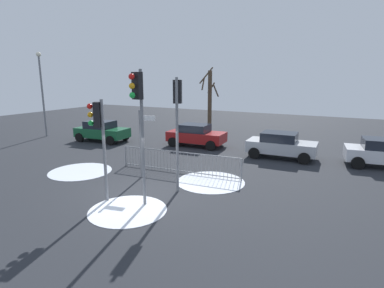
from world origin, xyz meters
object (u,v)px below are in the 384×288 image
Objects in this scene: traffic_light_foreground_left at (99,128)px; traffic_light_mid_right at (178,109)px; car_green_near at (102,131)px; traffic_light_mid_left at (139,108)px; street_lamp at (42,85)px; car_red_far at (196,135)px; direction_sign_post at (142,140)px; car_silver_trailing at (281,145)px; bare_tree_left at (210,99)px.

traffic_light_foreground_left is 3.04m from traffic_light_mid_right.
traffic_light_foreground_left reaches higher than car_green_near.
traffic_light_mid_right is at bearing -93.95° from traffic_light_mid_left.
street_lamp reaches higher than traffic_light_mid_right.
traffic_light_mid_left is 1.24× the size of car_red_far.
car_green_near is 0.62× the size of street_lamp.
traffic_light_mid_right is 1.16× the size of car_green_near.
traffic_light_foreground_left is (-1.59, -0.30, -0.75)m from traffic_light_mid_left.
car_red_far is at bearing 86.19° from direction_sign_post.
bare_tree_left is at bearing 138.58° from car_silver_trailing.
car_red_far is (-2.77, 9.69, -2.76)m from traffic_light_mid_left.
street_lamp is (-15.09, 5.36, 0.59)m from traffic_light_mid_right.
traffic_light_mid_right is at bearing -19.57° from street_lamp.
traffic_light_foreground_left is at bearing -117.24° from car_silver_trailing.
bare_tree_left is (-4.68, 13.26, -0.62)m from traffic_light_mid_right.
car_red_far is 5.73m from car_silver_trailing.
direction_sign_post is 8.23m from car_silver_trailing.
car_silver_trailing is at bearing 42.82° from direction_sign_post.
bare_tree_left reaches higher than traffic_light_mid_right.
car_red_far is 0.61× the size of street_lamp.
car_green_near is 6.13m from street_lamp.
traffic_light_mid_left reaches higher than traffic_light_mid_right.
street_lamp is (-13.12, 7.62, 1.14)m from traffic_light_foreground_left.
bare_tree_left is at bearing 90.20° from traffic_light_mid_right.
traffic_light_foreground_left is 0.60× the size of street_lamp.
car_green_near is 1.01× the size of car_red_far.
bare_tree_left reaches higher than traffic_light_mid_left.
bare_tree_left reaches higher than direction_sign_post.
direction_sign_post is at bearing -86.80° from car_red_far.
traffic_light_mid_right is 1.18× the size of car_silver_trailing.
traffic_light_foreground_left reaches higher than car_silver_trailing.
street_lamp is 1.19× the size of bare_tree_left.
direction_sign_post is 12.84m from bare_tree_left.
traffic_light_mid_right is (0.37, 1.96, -0.19)m from traffic_light_mid_left.
traffic_light_foreground_left is at bearing -80.05° from bare_tree_left.
traffic_light_foreground_left is at bearing -86.85° from car_red_far.
car_silver_trailing is (4.53, 9.50, -2.02)m from traffic_light_foreground_left.
car_red_far is 12.58m from street_lamp.
traffic_light_foreground_left is at bearing -30.15° from street_lamp.
traffic_light_mid_left is 15.84m from bare_tree_left.
traffic_light_mid_left is 10.04m from car_silver_trailing.
street_lamp reaches higher than car_red_far.
traffic_light_mid_right is at bearing -71.48° from car_red_far.
traffic_light_foreground_left is 3.13m from direction_sign_post.
car_red_far and car_silver_trailing have the same top height.
traffic_light_mid_right reaches higher than car_red_far.
car_red_far is at bearing -67.20° from traffic_light_mid_left.
car_green_near is 6.96m from car_red_far.
traffic_light_mid_right is at bearing -27.02° from direction_sign_post.
direction_sign_post is 0.81× the size of car_silver_trailing.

